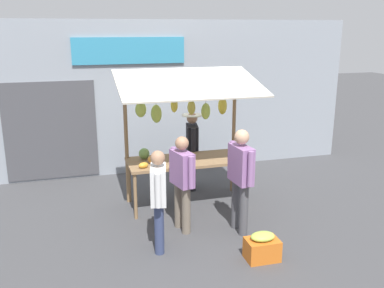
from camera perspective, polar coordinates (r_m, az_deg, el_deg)
The scene contains 8 objects.
ground_plane at distance 8.12m, azimuth -0.59°, elevation -8.00°, with size 40.00×40.00×0.00m, color #424244.
street_backdrop at distance 9.69m, azimuth -4.43°, elevation 6.29°, with size 9.00×0.30×3.40m.
market_stall at distance 7.67m, azimuth -1.01°, elevation 2.79°, with size 2.50×1.46×2.50m.
vendor_with_sunhat at distance 8.57m, azimuth 0.01°, elevation -0.12°, with size 0.41×0.67×1.59m.
shopper_in_grey_tee at distance 6.78m, azimuth -1.34°, elevation -4.53°, with size 0.32×0.67×1.59m.
shopper_in_striped_shirt at distance 6.22m, azimuth -4.52°, elevation -6.78°, with size 0.31×0.66×1.54m.
shopper_with_ponytail at distance 6.76m, azimuth 6.57°, elevation -3.94°, with size 0.26×0.72×1.71m.
produce_crate_near at distance 6.31m, azimuth 9.42°, elevation -13.52°, with size 0.48×0.34×0.42m.
Camera 1 is at (1.98, 7.18, 3.21)m, focal length 39.65 mm.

